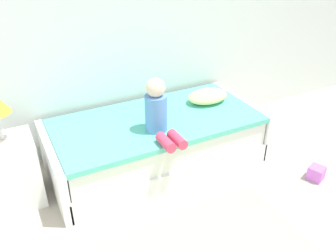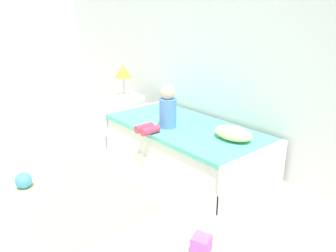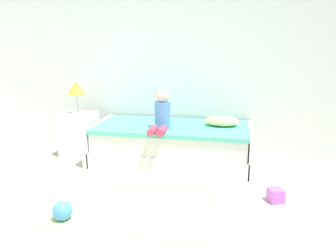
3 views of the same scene
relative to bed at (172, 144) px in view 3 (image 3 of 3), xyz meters
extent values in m
plane|color=#B2A899|center=(-0.33, -2.00, -0.25)|extent=(9.20, 9.20, 0.00)
cube|color=silver|center=(-0.33, 0.60, 1.20)|extent=(7.20, 0.10, 2.90)
cube|color=white|center=(0.00, 0.00, -0.15)|extent=(2.00, 1.00, 0.20)
cube|color=white|center=(0.00, 0.00, 0.08)|extent=(1.94, 0.94, 0.25)
cube|color=#59C6B2|center=(0.00, 0.00, 0.23)|extent=(1.98, 0.98, 0.05)
cube|color=white|center=(-1.02, 0.00, 0.00)|extent=(0.07, 1.00, 0.50)
cube|color=white|center=(1.02, 0.00, 0.00)|extent=(0.07, 1.00, 0.50)
cube|color=white|center=(-1.35, 0.04, 0.05)|extent=(0.44, 0.44, 0.60)
cylinder|color=silver|center=(-1.35, 0.04, 0.37)|extent=(0.15, 0.15, 0.03)
cylinder|color=silver|center=(-1.35, 0.04, 0.50)|extent=(0.02, 0.02, 0.24)
cone|color=#F29E33|center=(-1.35, 0.04, 0.71)|extent=(0.24, 0.24, 0.18)
cylinder|color=#598CD1|center=(-0.08, -0.18, 0.42)|extent=(0.20, 0.20, 0.34)
sphere|color=beige|center=(-0.08, -0.18, 0.67)|extent=(0.17, 0.17, 0.17)
cylinder|color=#D83F60|center=(-0.14, -0.48, 0.30)|extent=(0.09, 0.22, 0.09)
cylinder|color=#D83F60|center=(-0.03, -0.48, 0.30)|extent=(0.09, 0.22, 0.09)
ellipsoid|color=#F2E58C|center=(0.65, 0.10, 0.32)|extent=(0.44, 0.30, 0.13)
sphere|color=#4C99E5|center=(-0.67, -1.69, -0.16)|extent=(0.18, 0.18, 0.18)
cube|color=#B2D189|center=(-0.20, -1.30, -0.24)|extent=(1.60, 1.10, 0.01)
cube|color=#CC66D8|center=(1.23, -0.95, -0.18)|extent=(0.17, 0.17, 0.13)
camera|label=1|loc=(-1.28, -2.75, 1.90)|focal=38.21mm
camera|label=2|loc=(2.66, -2.49, 1.53)|focal=34.86mm
camera|label=3|loc=(0.76, -4.04, 1.25)|focal=34.27mm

